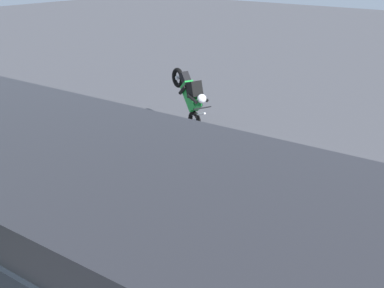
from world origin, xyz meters
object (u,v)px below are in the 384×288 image
(spectator_left, at_px, (187,218))
(spectator_centre, at_px, (128,205))
(spectator_far_left, at_px, (242,244))
(spectator_far_right, at_px, (73,171))
(tour_bus, at_px, (9,251))
(stunt_motorcycle, at_px, (190,95))
(spectator_right, at_px, (103,181))
(parked_motorcycle_dark, at_px, (189,282))

(spectator_left, distance_m, spectator_centre, 1.04)
(spectator_far_left, xyz_separation_m, spectator_far_right, (3.85, -0.09, 0.04))
(tour_bus, bearing_deg, stunt_motorcycle, -63.87)
(spectator_far_left, height_order, spectator_far_right, spectator_far_right)
(spectator_right, bearing_deg, spectator_far_right, 3.37)
(parked_motorcycle_dark, bearing_deg, spectator_far_right, -11.11)
(spectator_right, distance_m, stunt_motorcycle, 6.19)
(spectator_far_left, relative_size, stunt_motorcycle, 0.93)
(spectator_centre, distance_m, spectator_right, 1.04)
(spectator_left, xyz_separation_m, spectator_right, (1.97, -0.03, 0.05))
(parked_motorcycle_dark, xyz_separation_m, stunt_motorcycle, (5.12, -6.34, 0.55))
(tour_bus, distance_m, spectator_far_right, 3.65)
(spectator_left, xyz_separation_m, stunt_motorcycle, (4.54, -5.66, 0.00))
(spectator_far_left, height_order, spectator_right, spectator_right)
(tour_bus, distance_m, stunt_motorcycle, 9.40)
(tour_bus, height_order, stunt_motorcycle, tour_bus)
(tour_bus, bearing_deg, spectator_centre, -76.65)
(tour_bus, height_order, spectator_left, tour_bus)
(stunt_motorcycle, bearing_deg, parked_motorcycle_dark, 128.96)
(spectator_far_left, height_order, spectator_centre, spectator_centre)
(tour_bus, xyz_separation_m, spectator_centre, (0.58, -2.45, -0.59))
(spectator_far_left, bearing_deg, tour_bus, 60.39)
(tour_bus, bearing_deg, spectator_far_left, -119.61)
(spectator_far_right, height_order, stunt_motorcycle, stunt_motorcycle)
(stunt_motorcycle, bearing_deg, spectator_far_right, 107.41)
(parked_motorcycle_dark, relative_size, stunt_motorcycle, 1.10)
(spectator_centre, bearing_deg, stunt_motorcycle, -59.27)
(stunt_motorcycle, bearing_deg, spectator_far_left, 134.33)
(tour_bus, relative_size, spectator_far_right, 5.93)
(spectator_far_left, xyz_separation_m, spectator_right, (3.07, -0.13, 0.05))
(spectator_left, height_order, stunt_motorcycle, stunt_motorcycle)
(spectator_centre, bearing_deg, parked_motorcycle_dark, 166.86)
(spectator_far_left, height_order, spectator_left, spectator_far_left)
(spectator_right, height_order, spectator_far_right, spectator_right)
(tour_bus, distance_m, spectator_far_left, 3.11)
(stunt_motorcycle, bearing_deg, spectator_centre, 120.73)
(spectator_centre, distance_m, spectator_far_right, 1.79)
(tour_bus, distance_m, spectator_centre, 2.59)
(spectator_centre, height_order, spectator_right, spectator_right)
(tour_bus, xyz_separation_m, spectator_far_right, (2.35, -2.74, -0.57))
(tour_bus, relative_size, spectator_right, 5.87)
(spectator_centre, bearing_deg, spectator_far_left, -174.53)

